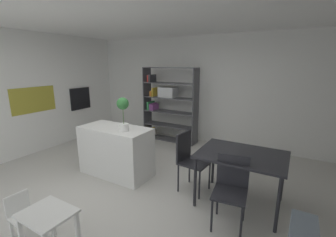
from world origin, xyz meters
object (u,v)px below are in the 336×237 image
Objects in this scene: child_table at (48,221)px; dining_chair_island_side at (189,156)px; built_in_oven at (80,98)px; potted_plant_on_island at (123,111)px; kitchen_island at (116,151)px; dining_table at (242,159)px; open_bookshelf at (167,102)px; dining_chair_near at (231,185)px; child_chair_left at (22,214)px.

child_table is 2.09m from dining_chair_island_side.
potted_plant_on_island reaches higher than built_in_oven.
kitchen_island is at bearing -27.14° from built_in_oven.
kitchen_island is at bearing 102.76° from dining_chair_island_side.
open_bookshelf is at bearing 140.04° from dining_table.
dining_chair_island_side is (0.72, 1.95, 0.16)m from child_table.
kitchen_island is 1.38× the size of dining_chair_island_side.
dining_table is at bearing -85.64° from dining_chair_island_side.
dining_table is at bearing 81.39° from dining_chair_near.
dining_chair_near is 0.93m from dining_chair_island_side.
kitchen_island is at bearing 110.74° from child_table.
kitchen_island is at bearing 163.73° from potted_plant_on_island.
child_chair_left is (-0.54, 0.00, -0.12)m from child_table.
dining_chair_island_side reaches higher than child_table.
dining_chair_island_side reaches higher than child_chair_left.
kitchen_island is at bearing -175.28° from dining_table.
potted_plant_on_island is 0.48× the size of dining_table.
dining_chair_island_side is at bearing -15.14° from built_in_oven.
built_in_oven is 0.68× the size of dining_chair_near.
child_chair_left reaches higher than child_table.
potted_plant_on_island is 2.33m from open_bookshelf.
dining_chair_island_side is at bearing 141.90° from dining_chair_near.
dining_chair_island_side reaches higher than dining_chair_near.
kitchen_island is 1.47× the size of dining_chair_near.
built_in_oven is 1.14× the size of child_chair_left.
potted_plant_on_island is 1.91m from child_table.
open_bookshelf reaches higher than child_table.
open_bookshelf is at bearing 7.62° from child_chair_left.
dining_table is (2.39, -2.01, -0.31)m from open_bookshelf.
dining_chair_near reaches higher than child_chair_left.
child_table is at bearing -87.39° from child_chair_left.
built_in_oven is 3.93m from child_chair_left.
child_chair_left is 0.45× the size of dining_table.
open_bookshelf reaches higher than potted_plant_on_island.
potted_plant_on_island reaches higher than dining_chair_island_side.
child_chair_left is 2.54m from dining_chair_near.
open_bookshelf is at bearing 43.34° from dining_chair_island_side.
potted_plant_on_island is (2.62, -1.28, 0.15)m from built_in_oven.
built_in_oven is 0.32× the size of open_bookshelf.
potted_plant_on_island is 0.30× the size of open_bookshelf.
potted_plant_on_island is at bearing 102.79° from child_table.
dining_table reaches higher than child_chair_left.
built_in_oven reaches higher than kitchen_island.
built_in_oven is 2.92m from potted_plant_on_island.
potted_plant_on_island is 2.04m from dining_chair_near.
dining_chair_island_side is at bearing 179.40° from dining_table.
kitchen_island is 0.68× the size of open_bookshelf.
child_chair_left is 2.87m from dining_table.
child_table is 0.45× the size of dining_table.
dining_chair_near is (-0.01, -0.47, -0.17)m from dining_table.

